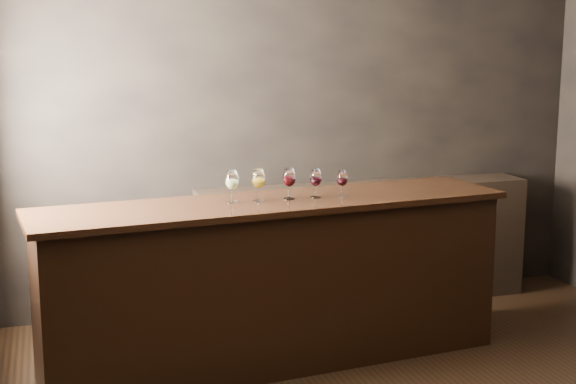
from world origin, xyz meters
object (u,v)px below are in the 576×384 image
object	(u,v)px
glass_white	(232,181)
glass_red_a	(289,178)
glass_red_c	(342,179)
glass_amber	(258,180)
glass_red_b	(316,178)
bar_counter	(274,285)
back_bar_shelf	(364,244)

from	to	relation	value
glass_white	glass_red_a	world-z (taller)	glass_white
glass_red_c	glass_white	bearing A→B (deg)	178.42
glass_amber	glass_red_b	xyz separation A→B (m)	(0.40, 0.01, -0.02)
bar_counter	back_bar_shelf	world-z (taller)	bar_counter
glass_white	glass_red_b	bearing A→B (deg)	0.86
back_bar_shelf	glass_white	bearing A→B (deg)	-143.35
glass_red_c	glass_amber	bearing A→B (deg)	178.47
back_bar_shelf	glass_amber	size ratio (longest dim) A/B	13.05
back_bar_shelf	glass_white	size ratio (longest dim) A/B	13.13
back_bar_shelf	glass_red_a	bearing A→B (deg)	-134.05
bar_counter	glass_white	bearing A→B (deg)	173.21
glass_red_a	bar_counter	bearing A→B (deg)	-170.62
bar_counter	back_bar_shelf	size ratio (longest dim) A/B	1.11
glass_red_a	glass_red_c	xyz separation A→B (m)	(0.37, -0.04, -0.02)
bar_counter	back_bar_shelf	distance (m)	1.48
glass_white	glass_amber	world-z (taller)	glass_amber
back_bar_shelf	glass_amber	world-z (taller)	glass_amber
glass_red_a	glass_red_b	size ratio (longest dim) A/B	1.08
glass_amber	glass_red_a	distance (m)	0.22
back_bar_shelf	glass_red_c	world-z (taller)	glass_red_c
glass_red_a	glass_red_c	world-z (taller)	glass_red_a
back_bar_shelf	glass_red_a	xyz separation A→B (m)	(-0.96, -1.00, 0.77)
glass_amber	glass_red_c	distance (m)	0.58
glass_amber	bar_counter	bearing A→B (deg)	0.94
back_bar_shelf	glass_amber	distance (m)	1.74
bar_counter	glass_red_b	bearing A→B (deg)	-3.72
glass_amber	glass_red_a	world-z (taller)	glass_amber
glass_red_a	glass_red_b	world-z (taller)	glass_red_a
bar_counter	glass_amber	xyz separation A→B (m)	(-0.11, -0.00, 0.73)
glass_amber	glass_red_c	size ratio (longest dim) A/B	1.18
back_bar_shelf	glass_red_b	world-z (taller)	glass_red_b
glass_red_b	glass_amber	bearing A→B (deg)	-178.02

